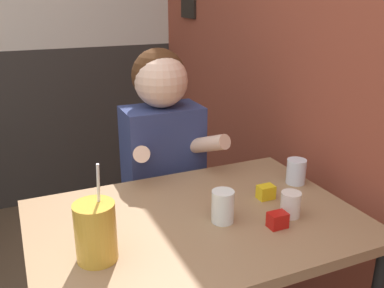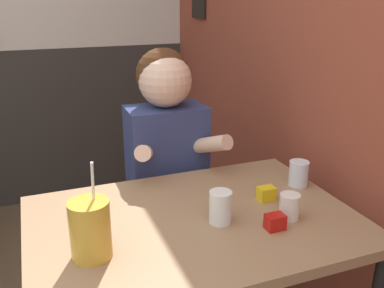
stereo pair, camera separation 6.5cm
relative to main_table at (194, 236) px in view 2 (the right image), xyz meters
The scene contains 9 objects.
brick_wall_right 1.20m from the main_table, 48.86° to the left, with size 0.08×4.29×2.70m.
main_table is the anchor object (origin of this frame).
person_seated 0.54m from the main_table, 81.78° to the left, with size 0.42×0.42×1.24m.
cocktail_pitcher 0.39m from the main_table, 164.44° to the right, with size 0.12×0.12×0.29m.
glass_near_pitcher 0.50m from the main_table, 11.80° to the left, with size 0.08×0.08×0.10m.
glass_center 0.15m from the main_table, 36.62° to the right, with size 0.07×0.07×0.11m.
glass_far_side 0.33m from the main_table, 20.67° to the right, with size 0.07×0.07×0.09m.
condiment_ketchup 0.28m from the main_table, 35.99° to the right, with size 0.06×0.04×0.05m.
condiment_mustard 0.31m from the main_table, ahead, with size 0.06×0.04×0.05m.
Camera 2 is at (0.35, -0.77, 1.46)m, focal length 40.00 mm.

